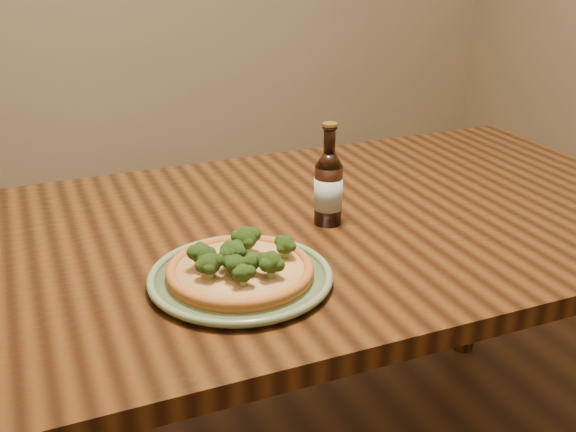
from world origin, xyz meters
name	(u,v)px	position (x,y,z in m)	size (l,w,h in m)	color
table	(319,259)	(0.00, 0.10, 0.66)	(1.60, 0.90, 0.75)	#3F220D
plate	(240,277)	(-0.24, -0.09, 0.76)	(0.32, 0.32, 0.02)	#647953
pizza	(240,268)	(-0.24, -0.09, 0.78)	(0.25, 0.25, 0.07)	#A15E24
beer_bottle	(328,187)	(0.01, 0.08, 0.83)	(0.06, 0.06, 0.21)	black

